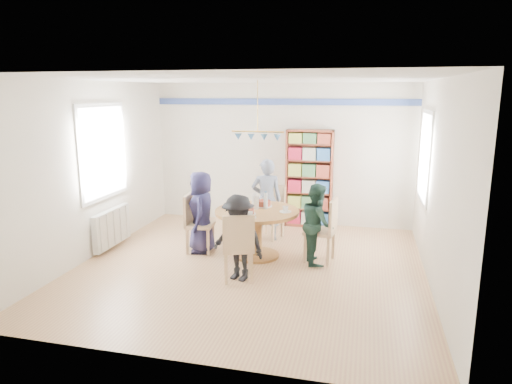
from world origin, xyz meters
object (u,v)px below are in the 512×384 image
(dining_table, at_px, (257,222))
(chair_near, at_px, (238,244))
(chair_left, at_px, (195,220))
(chair_far, at_px, (272,209))
(bookshelf, at_px, (309,179))
(radiator, at_px, (112,227))
(person_near, at_px, (238,238))
(person_far, at_px, (266,200))
(person_left, at_px, (201,212))
(person_right, at_px, (317,224))
(chair_right, at_px, (325,227))

(dining_table, relative_size, chair_near, 1.36)
(chair_left, relative_size, chair_far, 1.02)
(dining_table, bearing_deg, bookshelf, 73.16)
(radiator, xyz_separation_m, person_near, (2.38, -0.77, 0.25))
(person_far, relative_size, bookshelf, 0.77)
(chair_near, height_order, bookshelf, bookshelf)
(radiator, distance_m, dining_table, 2.43)
(chair_far, height_order, person_left, person_left)
(dining_table, height_order, person_right, person_right)
(radiator, bearing_deg, bookshelf, 34.37)
(chair_right, xyz_separation_m, chair_far, (-1.03, 1.02, -0.03))
(person_far, height_order, person_near, person_far)
(chair_left, distance_m, person_left, 0.17)
(person_left, bearing_deg, chair_right, 75.29)
(dining_table, distance_m, chair_far, 1.05)
(chair_near, bearing_deg, radiator, 160.88)
(person_left, distance_m, person_near, 1.30)
(radiator, height_order, dining_table, dining_table)
(person_right, bearing_deg, person_left, 71.73)
(radiator, bearing_deg, chair_right, 3.24)
(chair_near, distance_m, person_left, 1.37)
(chair_near, xyz_separation_m, person_right, (0.95, 0.96, 0.08))
(person_right, bearing_deg, bookshelf, -5.49)
(dining_table, xyz_separation_m, person_near, (-0.03, -0.93, 0.04))
(chair_right, bearing_deg, bookshelf, 104.75)
(dining_table, relative_size, person_left, 0.99)
(chair_right, bearing_deg, person_far, 142.42)
(chair_near, distance_m, person_far, 1.88)
(chair_left, bearing_deg, person_left, 10.31)
(chair_left, height_order, chair_right, chair_right)
(chair_left, bearing_deg, dining_table, -0.18)
(radiator, bearing_deg, person_far, 23.56)
(radiator, height_order, bookshelf, bookshelf)
(person_far, bearing_deg, chair_right, 128.55)
(person_right, xyz_separation_m, bookshelf, (-0.37, 1.91, 0.30))
(dining_table, bearing_deg, chair_right, 1.50)
(person_near, distance_m, bookshelf, 2.89)
(dining_table, distance_m, chair_near, 1.00)
(radiator, relative_size, chair_left, 1.06)
(chair_near, bearing_deg, chair_left, 134.97)
(chair_right, height_order, chair_near, chair_right)
(person_left, xyz_separation_m, person_near, (0.88, -0.96, -0.06))
(dining_table, relative_size, chair_left, 1.38)
(dining_table, relative_size, person_far, 0.91)
(chair_left, bearing_deg, bookshelf, 49.66)
(dining_table, bearing_deg, person_near, -92.05)
(chair_near, bearing_deg, chair_right, 43.84)
(dining_table, bearing_deg, chair_far, 89.04)
(radiator, height_order, person_left, person_left)
(chair_right, relative_size, person_near, 0.82)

